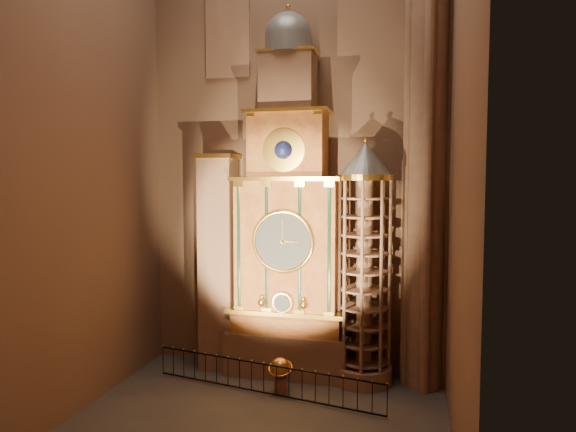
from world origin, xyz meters
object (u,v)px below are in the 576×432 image
(astronomical_clock, at_px, (288,231))
(portrait_tower, at_px, (219,261))
(celestial_globe, at_px, (280,372))
(stair_turret, at_px, (364,265))
(iron_railing, at_px, (264,379))

(astronomical_clock, height_order, portrait_tower, astronomical_clock)
(astronomical_clock, height_order, celestial_globe, astronomical_clock)
(stair_turret, xyz_separation_m, iron_railing, (-3.93, -2.34, -4.57))
(astronomical_clock, relative_size, iron_railing, 1.63)
(celestial_globe, relative_size, iron_railing, 0.15)
(portrait_tower, height_order, celestial_globe, portrait_tower)
(stair_turret, xyz_separation_m, celestial_globe, (-3.31, -1.93, -4.37))
(iron_railing, bearing_deg, astronomical_clock, 80.68)
(portrait_tower, relative_size, stair_turret, 0.94)
(portrait_tower, distance_m, celestial_globe, 5.99)
(stair_turret, bearing_deg, portrait_tower, 177.67)
(celestial_globe, height_order, iron_railing, celestial_globe)
(astronomical_clock, height_order, stair_turret, astronomical_clock)
(astronomical_clock, xyz_separation_m, stair_turret, (3.50, -0.26, -1.41))
(portrait_tower, bearing_deg, astronomical_clock, -0.29)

